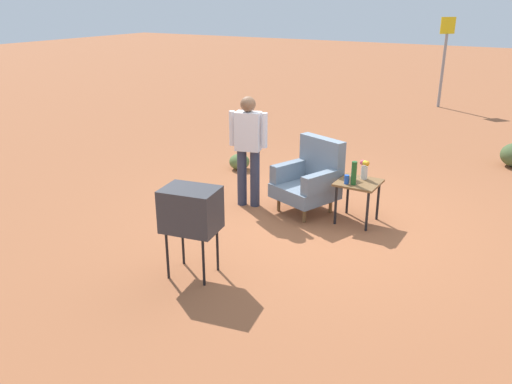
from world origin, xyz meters
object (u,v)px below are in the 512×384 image
(tv_on_stand, at_px, (191,210))
(road_sign, at_px, (444,57))
(bottle_wine_green, at_px, (354,173))
(soda_can_blue, at_px, (347,179))
(person_standing, at_px, (248,145))
(armchair, at_px, (310,178))
(side_table, at_px, (358,188))
(flower_vase, at_px, (364,169))

(tv_on_stand, xyz_separation_m, road_sign, (0.24, 11.26, 0.60))
(bottle_wine_green, distance_m, soda_can_blue, 0.13)
(person_standing, bearing_deg, soda_can_blue, 2.38)
(armchair, relative_size, bottle_wine_green, 3.31)
(armchair, height_order, side_table, armchair)
(side_table, bearing_deg, armchair, 175.88)
(tv_on_stand, bearing_deg, person_standing, 104.63)
(armchair, relative_size, side_table, 1.79)
(armchair, xyz_separation_m, tv_on_stand, (-0.33, -2.38, 0.28))
(road_sign, height_order, soda_can_blue, road_sign)
(armchair, relative_size, tv_on_stand, 1.03)
(tv_on_stand, xyz_separation_m, bottle_wine_green, (1.04, 2.19, -0.03))
(person_standing, distance_m, soda_can_blue, 1.53)
(soda_can_blue, bearing_deg, person_standing, -177.62)
(tv_on_stand, height_order, bottle_wine_green, tv_on_stand)
(armchair, bearing_deg, tv_on_stand, -97.82)
(armchair, height_order, flower_vase, armchair)
(person_standing, relative_size, road_sign, 0.67)
(tv_on_stand, bearing_deg, side_table, 65.38)
(road_sign, distance_m, flower_vase, 8.85)
(armchair, relative_size, soda_can_blue, 8.69)
(side_table, xyz_separation_m, tv_on_stand, (-1.07, -2.33, 0.28))
(road_sign, xyz_separation_m, bottle_wine_green, (0.81, -9.08, -0.63))
(tv_on_stand, distance_m, bottle_wine_green, 2.42)
(person_standing, height_order, road_sign, road_sign)
(bottle_wine_green, height_order, soda_can_blue, bottle_wine_green)
(person_standing, bearing_deg, tv_on_stand, -75.37)
(soda_can_blue, relative_size, flower_vase, 0.46)
(person_standing, distance_m, road_sign, 9.20)
(side_table, height_order, tv_on_stand, tv_on_stand)
(person_standing, bearing_deg, road_sign, 85.10)
(armchair, xyz_separation_m, bottle_wine_green, (0.72, -0.20, 0.25))
(road_sign, bearing_deg, bottle_wine_green, -84.91)
(armchair, relative_size, person_standing, 0.65)
(side_table, relative_size, flower_vase, 2.23)
(side_table, relative_size, person_standing, 0.36)
(road_sign, bearing_deg, flower_vase, -84.46)
(person_standing, bearing_deg, armchair, 17.73)
(soda_can_blue, bearing_deg, side_table, 55.54)
(tv_on_stand, relative_size, flower_vase, 3.89)
(tv_on_stand, relative_size, road_sign, 0.42)
(armchair, distance_m, flower_vase, 0.80)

